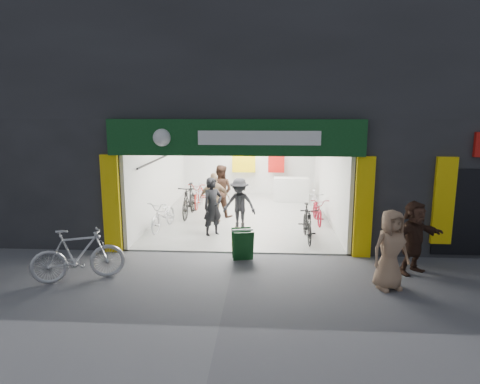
# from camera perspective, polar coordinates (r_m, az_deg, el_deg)

# --- Properties ---
(ground) EXTENTS (60.00, 60.00, 0.00)m
(ground) POSITION_cam_1_polar(r_m,az_deg,el_deg) (11.40, -0.61, -8.17)
(ground) COLOR #56565B
(ground) RESTS_ON ground
(building) EXTENTS (17.00, 10.27, 8.00)m
(building) POSITION_cam_1_polar(r_m,az_deg,el_deg) (15.73, 4.13, 13.05)
(building) COLOR #232326
(building) RESTS_ON ground
(bike_left_front) EXTENTS (0.89, 1.87, 0.94)m
(bike_left_front) POSITION_cam_1_polar(r_m,az_deg,el_deg) (13.66, -10.17, -3.03)
(bike_left_front) COLOR silver
(bike_left_front) RESTS_ON ground
(bike_left_midfront) EXTENTS (0.63, 1.98, 1.18)m
(bike_left_midfront) POSITION_cam_1_polar(r_m,az_deg,el_deg) (15.07, -6.82, -1.15)
(bike_left_midfront) COLOR black
(bike_left_midfront) RESTS_ON ground
(bike_left_midback) EXTENTS (0.66, 1.89, 0.99)m
(bike_left_midback) POSITION_cam_1_polar(r_m,az_deg,el_deg) (16.57, -5.47, -0.35)
(bike_left_midback) COLOR #9C150E
(bike_left_midback) RESTS_ON ground
(bike_left_back) EXTENTS (0.52, 1.64, 0.97)m
(bike_left_back) POSITION_cam_1_polar(r_m,az_deg,el_deg) (16.44, -5.55, -0.48)
(bike_left_back) COLOR #AFB0B4
(bike_left_back) RESTS_ON ground
(bike_right_front) EXTENTS (0.55, 1.78, 1.06)m
(bike_right_front) POSITION_cam_1_polar(r_m,az_deg,el_deg) (12.43, 8.97, -4.10)
(bike_right_front) COLOR black
(bike_right_front) RESTS_ON ground
(bike_right_mid) EXTENTS (0.63, 1.69, 0.88)m
(bike_right_mid) POSITION_cam_1_polar(r_m,az_deg,el_deg) (14.43, 10.31, -2.41)
(bike_right_mid) COLOR maroon
(bike_right_mid) RESTS_ON ground
(bike_right_back) EXTENTS (0.55, 1.58, 0.93)m
(bike_right_back) POSITION_cam_1_polar(r_m,az_deg,el_deg) (15.29, 9.93, -1.55)
(bike_right_back) COLOR silver
(bike_right_back) RESTS_ON ground
(parked_bike) EXTENTS (2.04, 1.29, 1.19)m
(parked_bike) POSITION_cam_1_polar(r_m,az_deg,el_deg) (10.13, -20.77, -7.84)
(parked_bike) COLOR #B9B9BE
(parked_bike) RESTS_ON ground
(customer_a) EXTENTS (0.76, 0.74, 1.77)m
(customer_a) POSITION_cam_1_polar(r_m,az_deg,el_deg) (12.70, -3.67, -2.03)
(customer_a) COLOR black
(customer_a) RESTS_ON ground
(customer_b) EXTENTS (1.07, 0.94, 1.85)m
(customer_b) POSITION_cam_1_polar(r_m,az_deg,el_deg) (14.94, -2.63, 0.12)
(customer_b) COLOR #3A241A
(customer_b) RESTS_ON ground
(customer_c) EXTENTS (1.17, 0.83, 1.63)m
(customer_c) POSITION_cam_1_polar(r_m,az_deg,el_deg) (13.42, -0.09, -1.59)
(customer_c) COLOR black
(customer_c) RESTS_ON ground
(customer_d) EXTENTS (1.01, 0.46, 1.70)m
(customer_d) POSITION_cam_1_polar(r_m,az_deg,el_deg) (14.07, -3.41, -0.87)
(customer_d) COLOR #7E6449
(customer_d) RESTS_ON ground
(pedestrian_near) EXTENTS (0.97, 0.80, 1.71)m
(pedestrian_near) POSITION_cam_1_polar(r_m,az_deg,el_deg) (9.53, 19.43, -7.28)
(pedestrian_near) COLOR #947156
(pedestrian_near) RESTS_ON ground
(pedestrian_far) EXTENTS (1.59, 1.32, 1.71)m
(pedestrian_far) POSITION_cam_1_polar(r_m,az_deg,el_deg) (10.62, 22.15, -5.62)
(pedestrian_far) COLOR #382319
(pedestrian_far) RESTS_ON ground
(sandwich_board) EXTENTS (0.60, 0.61, 0.78)m
(sandwich_board) POSITION_cam_1_polar(r_m,az_deg,el_deg) (10.77, 0.35, -6.91)
(sandwich_board) COLOR #0D3614
(sandwich_board) RESTS_ON ground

